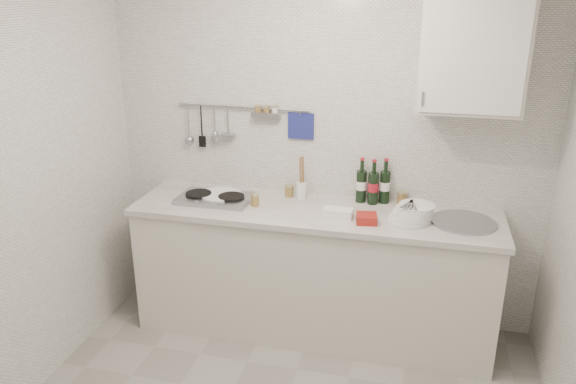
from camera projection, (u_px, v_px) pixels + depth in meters
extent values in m
cube|color=silver|center=(324.00, 149.00, 3.88)|extent=(3.00, 0.02, 2.50)
cube|color=beige|center=(313.00, 274.00, 3.88)|extent=(2.40, 0.60, 0.88)
cube|color=silver|center=(314.00, 212.00, 3.72)|extent=(2.44, 0.64, 0.04)
cube|color=black|center=(313.00, 321.00, 4.03)|extent=(2.34, 0.52, 0.10)
cube|color=#93969B|center=(215.00, 198.00, 3.87)|extent=(0.50, 0.32, 0.03)
cylinder|color=black|center=(199.00, 194.00, 3.89)|extent=(0.18, 0.18, 0.01)
cylinder|color=black|center=(231.00, 197.00, 3.84)|extent=(0.18, 0.18, 0.01)
cylinder|color=#93969B|center=(463.00, 222.00, 3.50)|extent=(0.40, 0.40, 0.02)
cylinder|color=#93969B|center=(463.00, 230.00, 3.52)|extent=(0.34, 0.34, 0.10)
cylinder|color=#93969B|center=(242.00, 108.00, 3.89)|extent=(0.95, 0.02, 0.02)
cube|color=navy|center=(301.00, 126.00, 3.84)|extent=(0.18, 0.02, 0.18)
cube|color=beige|center=(472.00, 52.00, 3.27)|extent=(0.60, 0.35, 0.70)
cube|color=white|center=(474.00, 55.00, 3.11)|extent=(0.56, 0.01, 0.66)
cylinder|color=#93969B|center=(423.00, 98.00, 3.24)|extent=(0.01, 0.01, 0.08)
cylinder|color=#4D5DAF|center=(219.00, 198.00, 3.90)|extent=(0.30, 0.30, 0.01)
cylinder|color=#4D5DAF|center=(220.00, 196.00, 3.89)|extent=(0.29, 0.29, 0.01)
cylinder|color=#4D5DAF|center=(221.00, 194.00, 3.89)|extent=(0.29, 0.29, 0.01)
cylinder|color=white|center=(409.00, 220.00, 3.53)|extent=(0.27, 0.27, 0.01)
cylinder|color=white|center=(410.00, 218.00, 3.53)|extent=(0.26, 0.26, 0.01)
cylinder|color=white|center=(411.00, 216.00, 3.52)|extent=(0.25, 0.25, 0.01)
cylinder|color=white|center=(412.00, 214.00, 3.52)|extent=(0.25, 0.25, 0.01)
cylinder|color=white|center=(413.00, 212.00, 3.52)|extent=(0.24, 0.24, 0.01)
cylinder|color=white|center=(415.00, 210.00, 3.52)|extent=(0.24, 0.24, 0.01)
cylinder|color=white|center=(416.00, 207.00, 3.51)|extent=(0.23, 0.23, 0.01)
cylinder|color=white|center=(417.00, 205.00, 3.51)|extent=(0.22, 0.22, 0.01)
cube|color=white|center=(338.00, 213.00, 3.58)|extent=(0.19, 0.11, 0.06)
cube|color=#AE2D13|center=(366.00, 219.00, 3.50)|extent=(0.15, 0.15, 0.05)
cylinder|color=white|center=(301.00, 190.00, 3.90)|extent=(0.07, 0.07, 0.11)
cylinder|color=olive|center=(303.00, 171.00, 3.85)|extent=(0.02, 0.05, 0.22)
cylinder|color=olive|center=(300.00, 172.00, 3.86)|extent=(0.03, 0.04, 0.21)
cylinder|color=olive|center=(289.00, 191.00, 3.94)|extent=(0.06, 0.06, 0.08)
cylinder|color=tan|center=(289.00, 185.00, 3.92)|extent=(0.07, 0.07, 0.01)
cylinder|color=olive|center=(402.00, 198.00, 3.80)|extent=(0.07, 0.07, 0.08)
cylinder|color=tan|center=(402.00, 192.00, 3.79)|extent=(0.07, 0.07, 0.01)
cylinder|color=olive|center=(406.00, 209.00, 3.64)|extent=(0.07, 0.07, 0.07)
cylinder|color=tan|center=(406.00, 203.00, 3.63)|extent=(0.07, 0.07, 0.01)
cylinder|color=olive|center=(255.00, 201.00, 3.76)|extent=(0.05, 0.05, 0.08)
cylinder|color=tan|center=(255.00, 195.00, 3.75)|extent=(0.06, 0.06, 0.01)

